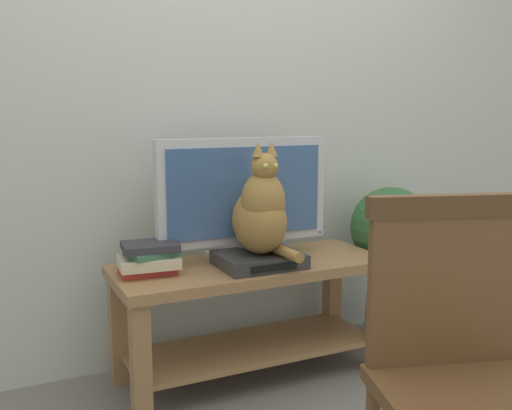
{
  "coord_description": "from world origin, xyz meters",
  "views": [
    {
      "loc": [
        -1.03,
        -1.61,
        1.18
      ],
      "look_at": [
        0.0,
        0.54,
        0.78
      ],
      "focal_mm": 40.67,
      "sensor_mm": 36.0,
      "label": 1
    }
  ],
  "objects_px": {
    "book_stack": "(149,258)",
    "potted_plant": "(390,243)",
    "tv_stand": "(251,298)",
    "tv": "(244,197)",
    "cat": "(261,212)",
    "wooden_chair": "(467,357)",
    "media_box": "(259,260)"
  },
  "relations": [
    {
      "from": "book_stack",
      "to": "potted_plant",
      "type": "xyz_separation_m",
      "value": [
        1.23,
        0.04,
        -0.07
      ]
    },
    {
      "from": "media_box",
      "to": "book_stack",
      "type": "bearing_deg",
      "value": 169.51
    },
    {
      "from": "cat",
      "to": "wooden_chair",
      "type": "bearing_deg",
      "value": -87.24
    },
    {
      "from": "tv_stand",
      "to": "cat",
      "type": "distance_m",
      "value": 0.4
    },
    {
      "from": "media_box",
      "to": "cat",
      "type": "height_order",
      "value": "cat"
    },
    {
      "from": "media_box",
      "to": "wooden_chair",
      "type": "distance_m",
      "value": 1.11
    },
    {
      "from": "cat",
      "to": "wooden_chair",
      "type": "distance_m",
      "value": 1.11
    },
    {
      "from": "book_stack",
      "to": "wooden_chair",
      "type": "bearing_deg",
      "value": -67.12
    },
    {
      "from": "tv_stand",
      "to": "tv",
      "type": "distance_m",
      "value": 0.45
    },
    {
      "from": "tv_stand",
      "to": "wooden_chair",
      "type": "bearing_deg",
      "value": -86.99
    },
    {
      "from": "media_box",
      "to": "potted_plant",
      "type": "relative_size",
      "value": 0.43
    },
    {
      "from": "cat",
      "to": "wooden_chair",
      "type": "xyz_separation_m",
      "value": [
        0.05,
        -1.09,
        -0.2
      ]
    },
    {
      "from": "cat",
      "to": "wooden_chair",
      "type": "height_order",
      "value": "cat"
    },
    {
      "from": "cat",
      "to": "potted_plant",
      "type": "xyz_separation_m",
      "value": [
        0.78,
        0.13,
        -0.24
      ]
    },
    {
      "from": "tv_stand",
      "to": "book_stack",
      "type": "bearing_deg",
      "value": 177.59
    },
    {
      "from": "tv_stand",
      "to": "potted_plant",
      "type": "distance_m",
      "value": 0.81
    },
    {
      "from": "tv_stand",
      "to": "media_box",
      "type": "bearing_deg",
      "value": -82.94
    },
    {
      "from": "cat",
      "to": "potted_plant",
      "type": "distance_m",
      "value": 0.83
    },
    {
      "from": "tv_stand",
      "to": "tv",
      "type": "height_order",
      "value": "tv"
    },
    {
      "from": "book_stack",
      "to": "potted_plant",
      "type": "height_order",
      "value": "potted_plant"
    },
    {
      "from": "book_stack",
      "to": "potted_plant",
      "type": "bearing_deg",
      "value": 1.68
    },
    {
      "from": "tv",
      "to": "book_stack",
      "type": "xyz_separation_m",
      "value": [
        -0.44,
        -0.05,
        -0.21
      ]
    },
    {
      "from": "book_stack",
      "to": "potted_plant",
      "type": "relative_size",
      "value": 0.31
    },
    {
      "from": "potted_plant",
      "to": "tv",
      "type": "bearing_deg",
      "value": 178.94
    },
    {
      "from": "tv_stand",
      "to": "wooden_chair",
      "type": "distance_m",
      "value": 1.19
    },
    {
      "from": "media_box",
      "to": "tv",
      "type": "bearing_deg",
      "value": 93.41
    },
    {
      "from": "cat",
      "to": "potted_plant",
      "type": "height_order",
      "value": "cat"
    },
    {
      "from": "tv",
      "to": "cat",
      "type": "height_order",
      "value": "tv"
    },
    {
      "from": "cat",
      "to": "wooden_chair",
      "type": "relative_size",
      "value": 0.49
    },
    {
      "from": "tv_stand",
      "to": "book_stack",
      "type": "relative_size",
      "value": 4.73
    },
    {
      "from": "tv_stand",
      "to": "media_box",
      "type": "distance_m",
      "value": 0.2
    },
    {
      "from": "wooden_chair",
      "to": "book_stack",
      "type": "xyz_separation_m",
      "value": [
        -0.5,
        1.19,
        0.03
      ]
    }
  ]
}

